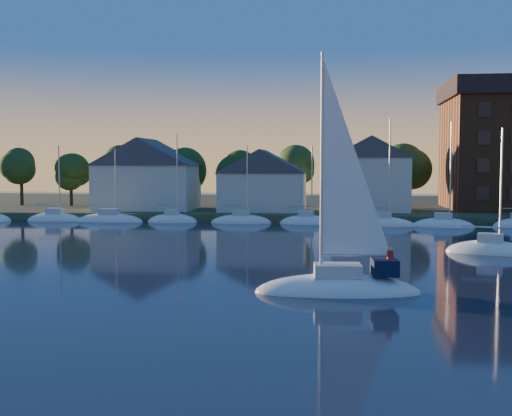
% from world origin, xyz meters
% --- Properties ---
extents(ground, '(260.00, 260.00, 0.00)m').
position_xyz_m(ground, '(0.00, 0.00, 0.00)').
color(ground, black).
rests_on(ground, ground).
extents(shoreline_land, '(160.00, 50.00, 2.00)m').
position_xyz_m(shoreline_land, '(0.00, 75.00, 0.00)').
color(shoreline_land, '#313921').
rests_on(shoreline_land, ground).
extents(wooden_dock, '(120.00, 3.00, 1.00)m').
position_xyz_m(wooden_dock, '(0.00, 52.00, 0.00)').
color(wooden_dock, brown).
rests_on(wooden_dock, ground).
extents(clubhouse_west, '(13.65, 9.45, 9.64)m').
position_xyz_m(clubhouse_west, '(-22.00, 58.00, 5.93)').
color(clubhouse_west, beige).
rests_on(clubhouse_west, shoreline_land).
extents(clubhouse_centre, '(11.55, 8.40, 8.08)m').
position_xyz_m(clubhouse_centre, '(-6.00, 57.00, 5.13)').
color(clubhouse_centre, beige).
rests_on(clubhouse_centre, shoreline_land).
extents(clubhouse_east, '(10.50, 8.40, 9.80)m').
position_xyz_m(clubhouse_east, '(8.00, 59.00, 6.00)').
color(clubhouse_east, beige).
rests_on(clubhouse_east, shoreline_land).
extents(tree_line, '(93.40, 5.40, 8.90)m').
position_xyz_m(tree_line, '(2.00, 63.00, 7.18)').
color(tree_line, '#372419').
rests_on(tree_line, shoreline_land).
extents(moored_fleet, '(95.50, 2.40, 12.05)m').
position_xyz_m(moored_fleet, '(4.00, 49.00, 0.10)').
color(moored_fleet, white).
rests_on(moored_fleet, ground).
extents(hero_sailboat, '(9.51, 3.72, 14.46)m').
position_xyz_m(hero_sailboat, '(3.89, 8.92, 0.60)').
color(hero_sailboat, white).
rests_on(hero_sailboat, ground).
extents(drifting_sailboat_right, '(7.35, 4.19, 11.16)m').
position_xyz_m(drifting_sailboat_right, '(15.97, 26.26, 0.10)').
color(drifting_sailboat_right, white).
rests_on(drifting_sailboat_right, ground).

